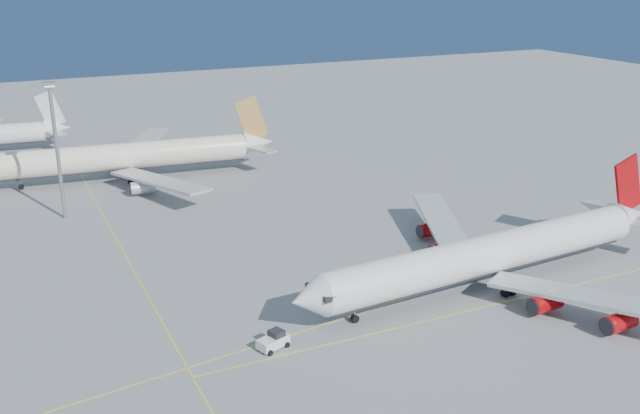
{
  "coord_description": "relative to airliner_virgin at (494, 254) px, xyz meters",
  "views": [
    {
      "loc": [
        -58.72,
        -91.0,
        49.12
      ],
      "look_at": [
        -6.03,
        20.39,
        7.0
      ],
      "focal_mm": 40.0,
      "sensor_mm": 36.0,
      "label": 1
    }
  ],
  "objects": [
    {
      "name": "light_mast",
      "position": [
        -58.53,
        62.8,
        10.97
      ],
      "size": [
        2.39,
        2.39,
        27.69
      ],
      "color": "gray",
      "rests_on": "ground"
    },
    {
      "name": "pushback_tug",
      "position": [
        -39.34,
        -3.64,
        -4.25
      ],
      "size": [
        4.82,
        3.77,
        2.44
      ],
      "rotation": [
        0.0,
        0.0,
        0.34
      ],
      "color": "white",
      "rests_on": "ground"
    },
    {
      "name": "ground",
      "position": [
        -11.27,
        7.98,
        -5.38
      ],
      "size": [
        500.0,
        500.0,
        0.0
      ],
      "primitive_type": "plane",
      "color": "slate",
      "rests_on": "ground"
    },
    {
      "name": "taxiway_lines",
      "position": [
        -25.98,
        14.32,
        -5.37
      ],
      "size": [
        118.86,
        140.0,
        0.02
      ],
      "color": "yellow",
      "rests_on": "ground"
    },
    {
      "name": "airliner_etihad",
      "position": [
        -40.1,
        85.28,
        0.24
      ],
      "size": [
        70.8,
        65.12,
        18.47
      ],
      "rotation": [
        0.0,
        0.0,
        -0.09
      ],
      "color": "beige",
      "rests_on": "ground"
    },
    {
      "name": "airliner_virgin",
      "position": [
        0.0,
        0.0,
        0.0
      ],
      "size": [
        72.38,
        64.85,
        17.85
      ],
      "rotation": [
        0.0,
        0.0,
        0.07
      ],
      "color": "white",
      "rests_on": "ground"
    }
  ]
}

